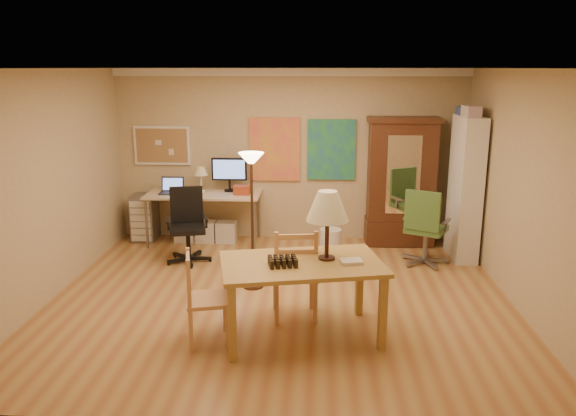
# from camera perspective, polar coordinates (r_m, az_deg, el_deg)

# --- Properties ---
(floor) EXTENTS (5.50, 5.50, 0.00)m
(floor) POSITION_cam_1_polar(r_m,az_deg,el_deg) (6.90, -0.78, -9.03)
(floor) COLOR #9C6337
(floor) RESTS_ON ground
(crown_molding) EXTENTS (5.50, 0.08, 0.12)m
(crown_molding) POSITION_cam_1_polar(r_m,az_deg,el_deg) (8.80, 0.24, 13.64)
(crown_molding) COLOR white
(crown_molding) RESTS_ON floor
(corkboard) EXTENTS (0.90, 0.04, 0.62)m
(corkboard) POSITION_cam_1_polar(r_m,az_deg,el_deg) (9.22, -12.67, 6.22)
(corkboard) COLOR #A5784D
(corkboard) RESTS_ON floor
(art_panel_left) EXTENTS (0.80, 0.04, 1.00)m
(art_panel_left) POSITION_cam_1_polar(r_m,az_deg,el_deg) (8.92, -1.38, 5.97)
(art_panel_left) COLOR gold
(art_panel_left) RESTS_ON floor
(art_panel_right) EXTENTS (0.75, 0.04, 0.95)m
(art_panel_right) POSITION_cam_1_polar(r_m,az_deg,el_deg) (8.89, 4.44, 5.91)
(art_panel_right) COLOR #23698D
(art_panel_right) RESTS_ON floor
(dining_table) EXTENTS (1.78, 1.28, 1.52)m
(dining_table) POSITION_cam_1_polar(r_m,az_deg,el_deg) (5.66, 2.36, -3.93)
(dining_table) COLOR olive
(dining_table) RESTS_ON floor
(ladder_chair_back) EXTENTS (0.53, 0.51, 1.05)m
(ladder_chair_back) POSITION_cam_1_polar(r_m,az_deg,el_deg) (6.18, 0.71, -6.95)
(ladder_chair_back) COLOR tan
(ladder_chair_back) RESTS_ON floor
(ladder_chair_left) EXTENTS (0.51, 0.52, 0.94)m
(ladder_chair_left) POSITION_cam_1_polar(r_m,az_deg,el_deg) (5.76, -8.47, -9.28)
(ladder_chair_left) COLOR tan
(ladder_chair_left) RESTS_ON floor
(torchiere_lamp) EXTENTS (0.31, 0.31, 1.72)m
(torchiere_lamp) POSITION_cam_1_polar(r_m,az_deg,el_deg) (6.82, -3.72, 2.80)
(torchiere_lamp) COLOR #402919
(torchiere_lamp) RESTS_ON floor
(computer_desk) EXTENTS (1.77, 0.77, 1.34)m
(computer_desk) POSITION_cam_1_polar(r_m,az_deg,el_deg) (8.95, -8.25, -0.42)
(computer_desk) COLOR #C4AF8F
(computer_desk) RESTS_ON floor
(office_chair_black) EXTENTS (0.65, 0.65, 1.06)m
(office_chair_black) POSITION_cam_1_polar(r_m,az_deg,el_deg) (8.17, -10.10, -3.41)
(office_chair_black) COLOR black
(office_chair_black) RESTS_ON floor
(office_chair_green) EXTENTS (0.67, 0.68, 1.10)m
(office_chair_green) POSITION_cam_1_polar(r_m,az_deg,el_deg) (8.13, 13.69, -3.61)
(office_chair_green) COLOR slate
(office_chair_green) RESTS_ON floor
(drawer_cart) EXTENTS (0.37, 0.44, 0.73)m
(drawer_cart) POSITION_cam_1_polar(r_m,az_deg,el_deg) (9.30, -14.38, -0.94)
(drawer_cart) COLOR slate
(drawer_cart) RESTS_ON floor
(armoire) EXTENTS (1.08, 0.51, 1.98)m
(armoire) POSITION_cam_1_polar(r_m,az_deg,el_deg) (8.86, 11.36, 1.80)
(armoire) COLOR #321A0D
(armoire) RESTS_ON floor
(bookshelf) EXTENTS (0.31, 0.82, 2.05)m
(bookshelf) POSITION_cam_1_polar(r_m,az_deg,el_deg) (8.42, 17.54, 1.88)
(bookshelf) COLOR white
(bookshelf) RESTS_ON floor
(wastebin) EXTENTS (0.32, 0.32, 0.40)m
(wastebin) POSITION_cam_1_polar(r_m,az_deg,el_deg) (8.32, 4.34, -3.49)
(wastebin) COLOR silver
(wastebin) RESTS_ON floor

